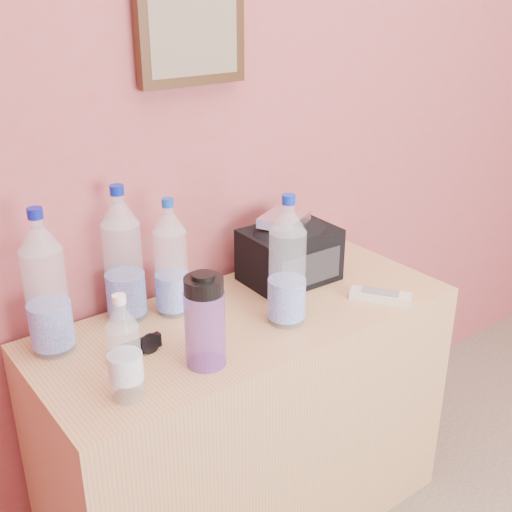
{
  "coord_description": "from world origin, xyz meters",
  "views": [
    {
      "loc": [
        -1.17,
        0.54,
        1.53
      ],
      "look_at": [
        -0.3,
        1.71,
        0.89
      ],
      "focal_mm": 45.0,
      "sensor_mm": 36.0,
      "label": 1
    }
  ],
  "objects": [
    {
      "name": "pet_large_b",
      "position": [
        -0.56,
        1.92,
        0.87
      ],
      "size": [
        0.1,
        0.1,
        0.36
      ],
      "rotation": [
        0.0,
        0.0,
        0.22
      ],
      "color": "silver",
      "rests_on": "dresser"
    },
    {
      "name": "sunglasses",
      "position": [
        -0.62,
        1.75,
        0.73
      ],
      "size": [
        0.14,
        0.06,
        0.03
      ],
      "primitive_type": null,
      "rotation": [
        0.0,
        0.0,
        0.07
      ],
      "color": "black",
      "rests_on": "dresser"
    },
    {
      "name": "pet_large_a",
      "position": [
        -0.77,
        1.88,
        0.87
      ],
      "size": [
        0.1,
        0.1,
        0.36
      ],
      "rotation": [
        0.0,
        0.0,
        0.4
      ],
      "color": "white",
      "rests_on": "dresser"
    },
    {
      "name": "foil_packet",
      "position": [
        -0.09,
        1.85,
        0.9
      ],
      "size": [
        0.16,
        0.15,
        0.03
      ],
      "primitive_type": "cube",
      "rotation": [
        0.0,
        0.0,
        0.44
      ],
      "color": "silver",
      "rests_on": "toiletry_bag"
    },
    {
      "name": "picture_frame",
      "position": [
        -0.3,
        1.98,
        1.4
      ],
      "size": [
        0.3,
        0.03,
        0.25
      ],
      "primitive_type": null,
      "color": "#382311",
      "rests_on": "room_shell"
    },
    {
      "name": "pet_large_d",
      "position": [
        -0.24,
        1.66,
        0.86
      ],
      "size": [
        0.09,
        0.09,
        0.34
      ],
      "rotation": [
        0.0,
        0.0,
        0.1
      ],
      "color": "white",
      "rests_on": "dresser"
    },
    {
      "name": "nalgene_bottle",
      "position": [
        -0.51,
        1.62,
        0.82
      ],
      "size": [
        0.09,
        0.09,
        0.23
      ],
      "rotation": [
        0.0,
        0.0,
        0.41
      ],
      "color": "purple",
      "rests_on": "dresser"
    },
    {
      "name": "ac_remote",
      "position": [
        0.04,
        1.59,
        0.72
      ],
      "size": [
        0.14,
        0.16,
        0.02
      ],
      "primitive_type": "cube",
      "rotation": [
        0.0,
        0.0,
        -0.95
      ],
      "color": "silver",
      "rests_on": "dresser"
    },
    {
      "name": "pet_small",
      "position": [
        -0.71,
        1.61,
        0.82
      ],
      "size": [
        0.07,
        0.07,
        0.24
      ],
      "rotation": [
        0.0,
        0.0,
        -0.35
      ],
      "color": "white",
      "rests_on": "dresser"
    },
    {
      "name": "pet_large_c",
      "position": [
        -0.44,
        1.88,
        0.85
      ],
      "size": [
        0.09,
        0.09,
        0.31
      ],
      "rotation": [
        0.0,
        0.0,
        0.18
      ],
      "color": "silver",
      "rests_on": "dresser"
    },
    {
      "name": "dresser",
      "position": [
        -0.3,
        1.74,
        0.36
      ],
      "size": [
        1.14,
        0.47,
        0.71
      ],
      "primitive_type": "cube",
      "color": "#A07E4E",
      "rests_on": "ground"
    },
    {
      "name": "toiletry_bag",
      "position": [
        -0.07,
        1.85,
        0.8
      ],
      "size": [
        0.27,
        0.19,
        0.18
      ],
      "primitive_type": null,
      "rotation": [
        0.0,
        0.0,
        -0.03
      ],
      "color": "black",
      "rests_on": "dresser"
    }
  ]
}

